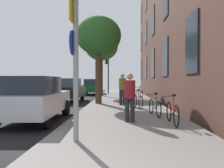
# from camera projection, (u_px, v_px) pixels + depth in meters

# --- Properties ---
(ground_plane) EXTENTS (41.80, 41.80, 0.00)m
(ground_plane) POSITION_uv_depth(u_px,v_px,m) (74.00, 102.00, 16.94)
(ground_plane) COLOR #332D28
(road_asphalt) EXTENTS (7.00, 38.00, 0.01)m
(road_asphalt) POSITION_uv_depth(u_px,v_px,m) (45.00, 101.00, 17.01)
(road_asphalt) COLOR black
(road_asphalt) RESTS_ON ground
(sidewalk) EXTENTS (4.20, 38.00, 0.12)m
(sidewalk) POSITION_uv_depth(u_px,v_px,m) (124.00, 101.00, 16.84)
(sidewalk) COLOR gray
(sidewalk) RESTS_ON ground
(sign_post) EXTENTS (0.16, 0.60, 3.34)m
(sign_post) POSITION_uv_depth(u_px,v_px,m) (75.00, 55.00, 5.41)
(sign_post) COLOR gray
(sign_post) RESTS_ON sidewalk
(traffic_light) EXTENTS (0.43, 0.24, 3.93)m
(traffic_light) POSITION_uv_depth(u_px,v_px,m) (107.00, 68.00, 25.15)
(traffic_light) COLOR black
(traffic_light) RESTS_ON sidewalk
(tree_near) EXTENTS (2.70, 2.70, 5.19)m
(tree_near) POSITION_uv_depth(u_px,v_px,m) (98.00, 37.00, 14.30)
(tree_near) COLOR #4C3823
(tree_near) RESTS_ON sidewalk
(tree_far) EXTENTS (2.92, 2.92, 5.61)m
(tree_far) POSITION_uv_depth(u_px,v_px,m) (101.00, 47.00, 21.23)
(tree_far) COLOR #4C3823
(tree_far) RESTS_ON sidewalk
(bicycle_0) EXTENTS (0.42, 1.71, 0.95)m
(bicycle_0) POSITION_uv_depth(u_px,v_px,m) (172.00, 112.00, 7.50)
(bicycle_0) COLOR black
(bicycle_0) RESTS_ON sidewalk
(bicycle_1) EXTENTS (0.42, 1.66, 0.91)m
(bicycle_1) POSITION_uv_depth(u_px,v_px,m) (155.00, 107.00, 9.32)
(bicycle_1) COLOR black
(bicycle_1) RESTS_ON sidewalk
(bicycle_2) EXTENTS (0.52, 1.59, 0.94)m
(bicycle_2) POSITION_uv_depth(u_px,v_px,m) (138.00, 101.00, 11.89)
(bicycle_2) COLOR black
(bicycle_2) RESTS_ON sidewalk
(bicycle_3) EXTENTS (0.43, 1.72, 0.98)m
(bicycle_3) POSITION_uv_depth(u_px,v_px,m) (129.00, 97.00, 14.54)
(bicycle_3) COLOR black
(bicycle_3) RESTS_ON sidewalk
(bicycle_4) EXTENTS (0.54, 1.61, 0.90)m
(bicycle_4) POSITION_uv_depth(u_px,v_px,m) (139.00, 94.00, 18.60)
(bicycle_4) COLOR black
(bicycle_4) RESTS_ON sidewalk
(pedestrian_0) EXTENTS (0.42, 0.42, 1.61)m
(pedestrian_0) POSITION_uv_depth(u_px,v_px,m) (130.00, 94.00, 7.91)
(pedestrian_0) COLOR #26262D
(pedestrian_0) RESTS_ON sidewalk
(pedestrian_1) EXTENTS (0.46, 0.46, 1.74)m
(pedestrian_1) POSITION_uv_depth(u_px,v_px,m) (122.00, 87.00, 13.36)
(pedestrian_1) COLOR #26262D
(pedestrian_1) RESTS_ON sidewalk
(pedestrian_2) EXTENTS (0.47, 0.47, 1.61)m
(pedestrian_2) POSITION_uv_depth(u_px,v_px,m) (123.00, 86.00, 19.33)
(pedestrian_2) COLOR #4C4742
(pedestrian_2) RESTS_ON sidewalk
(car_0) EXTENTS (1.93, 4.43, 1.62)m
(car_0) POSITION_uv_depth(u_px,v_px,m) (35.00, 98.00, 8.70)
(car_0) COLOR silver
(car_0) RESTS_ON road_asphalt
(car_1) EXTENTS (1.85, 3.97, 1.62)m
(car_1) POSITION_uv_depth(u_px,v_px,m) (68.00, 90.00, 16.75)
(car_1) COLOR black
(car_1) RESTS_ON road_asphalt
(car_2) EXTENTS (1.80, 4.07, 1.62)m
(car_2) POSITION_uv_depth(u_px,v_px,m) (92.00, 87.00, 25.26)
(car_2) COLOR #19662D
(car_2) RESTS_ON road_asphalt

